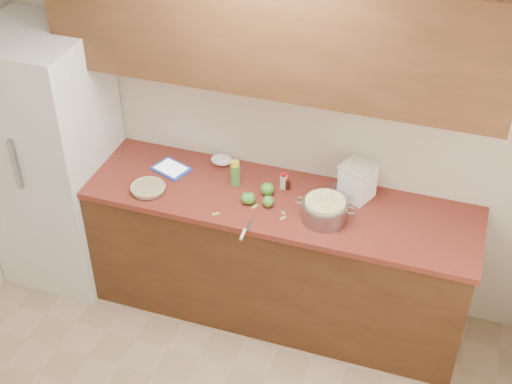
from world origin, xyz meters
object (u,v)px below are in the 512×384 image
(flour_canister, at_px, (357,181))
(pie, at_px, (148,188))
(colander, at_px, (325,210))
(tablet, at_px, (171,169))

(flour_canister, bearing_deg, pie, -164.11)
(pie, relative_size, colander, 0.62)
(colander, bearing_deg, flour_canister, 64.55)
(colander, height_order, tablet, colander)
(flour_canister, bearing_deg, tablet, -175.18)
(pie, height_order, flour_canister, flour_canister)
(colander, distance_m, flour_canister, 0.31)
(pie, xyz_separation_m, flour_canister, (1.23, 0.35, 0.10))
(pie, height_order, colander, colander)
(pie, distance_m, colander, 1.10)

